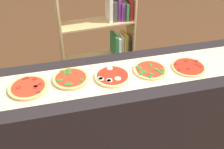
% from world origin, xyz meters
% --- Properties ---
extents(counter, '(2.55, 0.66, 0.90)m').
position_xyz_m(counter, '(0.00, 0.00, 0.45)').
color(counter, black).
rests_on(counter, ground_plane).
extents(parchment_paper, '(2.35, 0.41, 0.00)m').
position_xyz_m(parchment_paper, '(0.00, 0.00, 0.91)').
color(parchment_paper, beige).
rests_on(parchment_paper, counter).
extents(pizza_pepperoni_0, '(0.29, 0.29, 0.03)m').
position_xyz_m(pizza_pepperoni_0, '(-0.64, -0.00, 0.92)').
color(pizza_pepperoni_0, tan).
rests_on(pizza_pepperoni_0, parchment_paper).
extents(pizza_spinach_1, '(0.28, 0.28, 0.03)m').
position_xyz_m(pizza_spinach_1, '(-0.32, 0.03, 0.92)').
color(pizza_spinach_1, tan).
rests_on(pizza_spinach_1, parchment_paper).
extents(pizza_mozzarella_2, '(0.28, 0.28, 0.03)m').
position_xyz_m(pizza_mozzarella_2, '(-0.00, -0.02, 0.92)').
color(pizza_mozzarella_2, '#E5C17F').
rests_on(pizza_mozzarella_2, parchment_paper).
extents(pizza_spinach_3, '(0.28, 0.28, 0.02)m').
position_xyz_m(pizza_spinach_3, '(0.32, -0.00, 0.92)').
color(pizza_spinach_3, '#DBB26B').
rests_on(pizza_spinach_3, parchment_paper).
extents(pizza_pepperoni_4, '(0.28, 0.28, 0.02)m').
position_xyz_m(pizza_pepperoni_4, '(0.64, -0.04, 0.91)').
color(pizza_pepperoni_4, '#DBB26B').
rests_on(pizza_pepperoni_4, parchment_paper).
extents(bookshelf, '(0.85, 0.32, 1.34)m').
position_xyz_m(bookshelf, '(0.20, 1.02, 0.64)').
color(bookshelf, tan).
rests_on(bookshelf, ground_plane).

